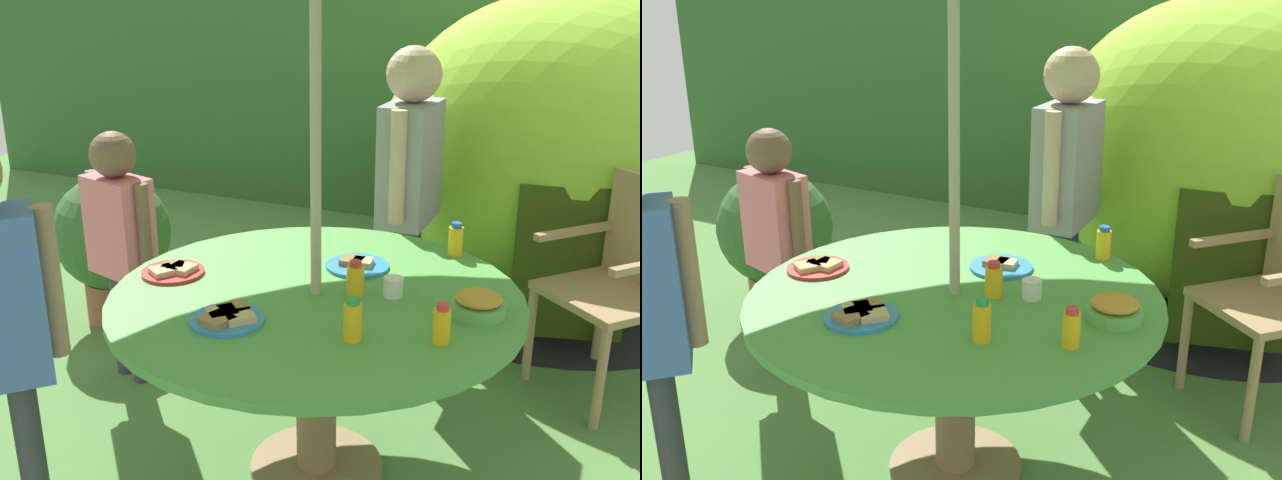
{
  "view_description": "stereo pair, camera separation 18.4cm",
  "coord_description": "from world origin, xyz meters",
  "views": [
    {
      "loc": [
        0.92,
        -2.05,
        1.7
      ],
      "look_at": [
        -0.05,
        0.14,
        0.84
      ],
      "focal_mm": 41.05,
      "sensor_mm": 36.0,
      "label": 1
    },
    {
      "loc": [
        1.09,
        -1.97,
        1.7
      ],
      "look_at": [
        -0.05,
        0.14,
        0.84
      ],
      "focal_mm": 41.05,
      "sensor_mm": 36.0,
      "label": 2
    }
  ],
  "objects": [
    {
      "name": "juice_bottle_near_right",
      "position": [
        0.34,
        0.54,
        0.77
      ],
      "size": [
        0.06,
        0.06,
        0.13
      ],
      "color": "yellow",
      "rests_on": "garden_table"
    },
    {
      "name": "juice_bottle_far_left",
      "position": [
        0.12,
        0.04,
        0.76
      ],
      "size": [
        0.06,
        0.06,
        0.12
      ],
      "color": "yellow",
      "rests_on": "garden_table"
    },
    {
      "name": "child_in_grey_shirt",
      "position": [
        -0.01,
        1.06,
        0.92
      ],
      "size": [
        0.24,
        0.48,
        1.43
      ],
      "rotation": [
        0.0,
        0.0,
        -1.57
      ],
      "color": "navy",
      "rests_on": "ground_plane"
    },
    {
      "name": "cup_near",
      "position": [
        0.24,
        0.08,
        0.74
      ],
      "size": [
        0.07,
        0.07,
        0.07
      ],
      "primitive_type": "cylinder",
      "color": "white",
      "rests_on": "garden_table"
    },
    {
      "name": "plate_near_left",
      "position": [
        0.04,
        0.27,
        0.72
      ],
      "size": [
        0.23,
        0.23,
        0.03
      ],
      "color": "#338CD8",
      "rests_on": "garden_table"
    },
    {
      "name": "juice_bottle_center_back",
      "position": [
        0.48,
        -0.17,
        0.76
      ],
      "size": [
        0.05,
        0.05,
        0.12
      ],
      "color": "yellow",
      "rests_on": "garden_table"
    },
    {
      "name": "potted_plant",
      "position": [
        -1.47,
        0.74,
        0.44
      ],
      "size": [
        0.59,
        0.59,
        0.78
      ],
      "color": "brown",
      "rests_on": "ground_plane"
    },
    {
      "name": "garden_table",
      "position": [
        0.0,
        0.0,
        0.57
      ],
      "size": [
        1.39,
        1.39,
        0.71
      ],
      "color": "#93704C",
      "rests_on": "ground_plane"
    },
    {
      "name": "juice_bottle_center_front",
      "position": [
        0.24,
        -0.26,
        0.77
      ],
      "size": [
        0.05,
        0.05,
        0.13
      ],
      "color": "yellow",
      "rests_on": "garden_table"
    },
    {
      "name": "hedge_backdrop",
      "position": [
        0.0,
        3.29,
        0.93
      ],
      "size": [
        9.0,
        0.7,
        1.86
      ],
      "primitive_type": "cube",
      "color": "#33602D",
      "rests_on": "ground_plane"
    },
    {
      "name": "plate_far_right",
      "position": [
        -0.16,
        -0.31,
        0.72
      ],
      "size": [
        0.23,
        0.23,
        0.03
      ],
      "color": "#338CD8",
      "rests_on": "garden_table"
    },
    {
      "name": "ground_plane",
      "position": [
        0.0,
        0.0,
        -0.01
      ],
      "size": [
        10.0,
        10.0,
        0.02
      ],
      "primitive_type": "cube",
      "color": "#548442"
    },
    {
      "name": "child_in_pink_shirt",
      "position": [
        -1.03,
        0.28,
        0.72
      ],
      "size": [
        0.37,
        0.23,
        1.12
      ],
      "rotation": [
        0.0,
        0.0,
        -0.26
      ],
      "color": "#3F3F47",
      "rests_on": "ground_plane"
    },
    {
      "name": "plate_mid_left",
      "position": [
        -0.54,
        -0.05,
        0.72
      ],
      "size": [
        0.22,
        0.22,
        0.03
      ],
      "color": "red",
      "rests_on": "garden_table"
    },
    {
      "name": "dome_tent",
      "position": [
        0.51,
        2.05,
        0.82
      ],
      "size": [
        2.35,
        2.35,
        1.66
      ],
      "rotation": [
        0.0,
        0.0,
        0.26
      ],
      "color": "#8CC633",
      "rests_on": "ground_plane"
    },
    {
      "name": "snack_bowl",
      "position": [
        0.53,
        0.05,
        0.74
      ],
      "size": [
        0.17,
        0.17,
        0.08
      ],
      "color": "#66B259",
      "rests_on": "garden_table"
    }
  ]
}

